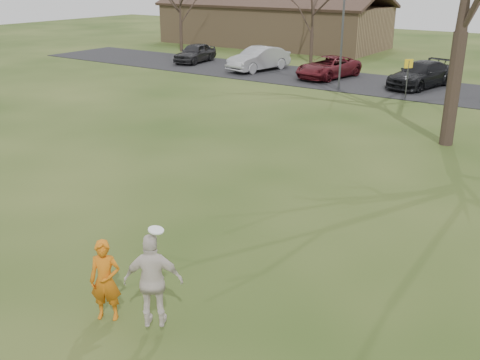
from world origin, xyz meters
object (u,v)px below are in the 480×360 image
object	(u,v)px
car_0	(195,53)
car_2	(328,67)
lamp_post	(343,16)
car_1	(259,59)
catching_play	(153,281)
building	(272,23)
player_defender	(105,280)
car_3	(421,74)

from	to	relation	value
car_0	car_2	bearing A→B (deg)	-8.90
car_2	lamp_post	world-z (taller)	lamp_post
car_1	lamp_post	size ratio (longest dim) A/B	0.75
car_0	catching_play	xyz separation A→B (m)	(19.96, -25.73, 0.40)
car_1	car_2	world-z (taller)	car_1
car_2	catching_play	bearing A→B (deg)	-60.94
building	car_2	bearing A→B (deg)	-46.79
building	car_0	bearing A→B (deg)	-85.04
catching_play	building	bearing A→B (deg)	118.87
car_0	catching_play	size ratio (longest dim) A/B	2.12
car_0	car_2	world-z (taller)	car_0
car_0	catching_play	world-z (taller)	catching_play
car_1	car_0	bearing A→B (deg)	-172.99
car_2	catching_play	world-z (taller)	catching_play
player_defender	car_1	size ratio (longest dim) A/B	0.34
car_1	car_3	distance (m)	10.76
lamp_post	catching_play	bearing A→B (deg)	-72.74
lamp_post	car_1	bearing A→B (deg)	159.35
player_defender	building	world-z (taller)	building
car_0	car_2	xyz separation A→B (m)	(10.85, -0.27, -0.03)
car_0	catching_play	distance (m)	32.56
building	lamp_post	size ratio (longest dim) A/B	3.29
car_0	car_2	size ratio (longest dim) A/B	0.85
lamp_post	car_0	bearing A→B (deg)	166.63
car_0	car_3	distance (m)	16.52
player_defender	car_0	world-z (taller)	player_defender
player_defender	car_1	xyz separation A→B (m)	(-13.07, 25.46, 0.01)
player_defender	lamp_post	world-z (taller)	lamp_post
player_defender	car_2	bearing A→B (deg)	76.53
car_1	player_defender	bearing A→B (deg)	-52.10
catching_play	car_2	bearing A→B (deg)	109.69
car_2	building	distance (m)	17.47
car_1	lamp_post	xyz separation A→B (m)	(7.15, -2.70, 3.16)
car_3	car_0	bearing A→B (deg)	-166.79
car_2	player_defender	bearing A→B (deg)	-63.28
player_defender	catching_play	world-z (taller)	catching_play
car_1	car_2	xyz separation A→B (m)	(5.08, 0.10, -0.12)
player_defender	catching_play	size ratio (longest dim) A/B	0.85
building	lamp_post	xyz separation A→B (m)	(14.00, -15.50, 2.04)
car_3	catching_play	distance (m)	25.98
car_3	building	bearing A→B (deg)	157.96
player_defender	car_3	distance (m)	25.97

